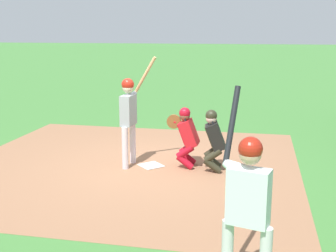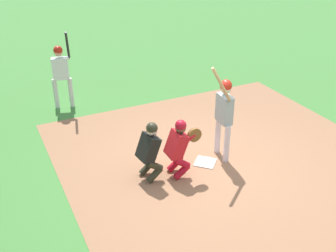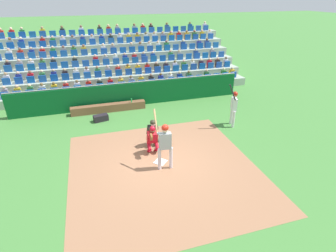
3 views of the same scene
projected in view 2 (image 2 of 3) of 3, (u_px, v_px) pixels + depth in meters
ground_plane at (205, 163)px, 9.15m from camera, size 160.00×160.00×0.00m
infield_dirt_patch at (224, 157)px, 9.34m from camera, size 7.07×7.26×0.01m
home_plate_marker at (205, 162)px, 9.14m from camera, size 0.62×0.62×0.02m
batter_at_plate at (224, 110)px, 8.82m from camera, size 0.60×0.68×2.33m
catcher_crouching at (179, 145)px, 8.42m from camera, size 0.47×0.71×1.30m
home_plate_umpire at (150, 149)px, 8.32m from camera, size 0.49×0.49×1.30m
on_deck_batter at (61, 70)px, 11.26m from camera, size 0.65×0.58×2.28m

